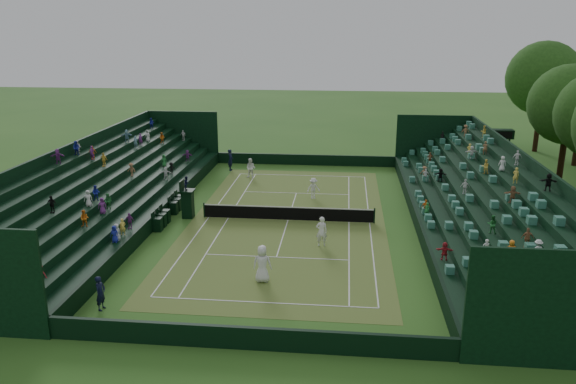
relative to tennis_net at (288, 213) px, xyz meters
name	(u,v)px	position (x,y,z in m)	size (l,w,h in m)	color
ground	(288,220)	(0.00, 0.00, -0.53)	(160.00, 160.00, 0.00)	#2C5D1D
court_surface	(288,220)	(0.00, 0.00, -0.52)	(12.97, 26.77, 0.01)	#407627
perimeter_wall_north	(305,160)	(0.00, 15.88, -0.03)	(17.17, 0.20, 1.00)	black
perimeter_wall_south	(248,338)	(0.00, -15.88, -0.03)	(17.17, 0.20, 1.00)	black
perimeter_wall_east	(416,217)	(8.48, 0.00, -0.03)	(0.20, 31.77, 1.00)	black
perimeter_wall_west	(166,209)	(-8.48, 0.00, -0.03)	(0.20, 31.77, 1.00)	black
north_grandstand	(482,204)	(12.66, 0.00, 1.02)	(6.60, 32.00, 4.90)	black
south_grandstand	(106,193)	(-12.66, 0.00, 1.02)	(6.60, 32.00, 4.90)	black
tennis_net	(288,213)	(0.00, 0.00, 0.00)	(11.67, 0.10, 1.06)	black
scoreboard_tower	(501,136)	(17.75, 16.00, 2.62)	(2.00, 1.00, 3.70)	black
umpire_chair	(187,200)	(-6.89, -0.11, 0.73)	(0.93, 0.93, 2.93)	black
courtside_chairs	(169,211)	(-8.13, -0.40, -0.05)	(0.59, 5.55, 1.27)	black
player_near_west	(262,264)	(-0.33, -9.59, 0.46)	(0.96, 0.63, 1.97)	white
player_near_east	(322,231)	(2.46, -4.40, 0.40)	(0.68, 0.44, 1.85)	white
player_far_west	(251,168)	(-4.34, 10.71, 0.33)	(0.83, 0.65, 1.72)	white
player_far_east	(313,188)	(1.41, 5.17, 0.28)	(1.04, 0.60, 1.61)	white
line_judge_north	(231,160)	(-6.61, 13.13, 0.44)	(0.71, 0.46, 1.94)	black
line_judge_south	(100,293)	(-7.33, -13.28, 0.30)	(0.61, 0.40, 1.66)	black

